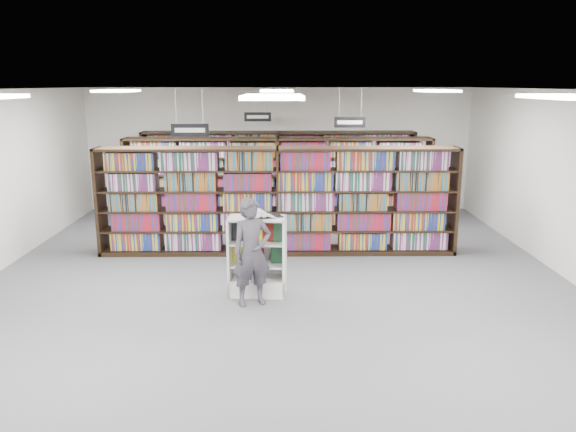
{
  "coord_description": "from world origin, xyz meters",
  "views": [
    {
      "loc": [
        0.09,
        -8.77,
        3.29
      ],
      "look_at": [
        0.19,
        0.5,
        1.1
      ],
      "focal_mm": 35.0,
      "sensor_mm": 36.0,
      "label": 1
    }
  ],
  "objects_px": {
    "bookshelf_row_near": "(278,201)",
    "open_book": "(262,215)",
    "endcap_display": "(258,267)",
    "shopper": "(252,252)"
  },
  "relations": [
    {
      "from": "endcap_display",
      "to": "open_book",
      "type": "relative_size",
      "value": 1.93
    },
    {
      "from": "open_book",
      "to": "endcap_display",
      "type": "bearing_deg",
      "value": 160.75
    },
    {
      "from": "endcap_display",
      "to": "open_book",
      "type": "height_order",
      "value": "open_book"
    },
    {
      "from": "bookshelf_row_near",
      "to": "open_book",
      "type": "distance_m",
      "value": 2.28
    },
    {
      "from": "bookshelf_row_near",
      "to": "open_book",
      "type": "bearing_deg",
      "value": -95.66
    },
    {
      "from": "bookshelf_row_near",
      "to": "open_book",
      "type": "xyz_separation_m",
      "value": [
        -0.22,
        -2.25,
        0.25
      ]
    },
    {
      "from": "open_book",
      "to": "shopper",
      "type": "bearing_deg",
      "value": -128.91
    },
    {
      "from": "open_book",
      "to": "shopper",
      "type": "relative_size",
      "value": 0.4
    },
    {
      "from": "bookshelf_row_near",
      "to": "shopper",
      "type": "relative_size",
      "value": 4.24
    },
    {
      "from": "bookshelf_row_near",
      "to": "endcap_display",
      "type": "relative_size",
      "value": 5.52
    }
  ]
}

